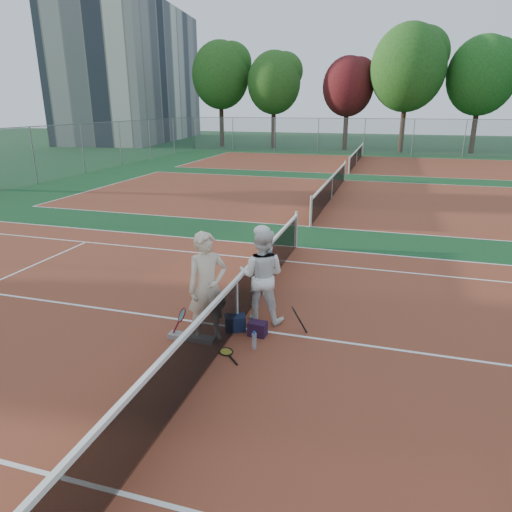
{
  "coord_description": "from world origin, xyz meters",
  "views": [
    {
      "loc": [
        2.61,
        -7.48,
        4.09
      ],
      "look_at": [
        0.0,
        1.29,
        1.05
      ],
      "focal_mm": 32.0,
      "sensor_mm": 36.0,
      "label": 1
    }
  ],
  "objects_px": {
    "net_main": "(237,304)",
    "player_a": "(207,287)",
    "sports_bag_navy": "(235,323)",
    "water_bottle": "(254,341)",
    "player_b": "(262,276)",
    "racket_red": "(182,322)",
    "racket_spare": "(226,352)",
    "racket_black_held": "(295,320)",
    "apartment_block": "(133,75)",
    "sports_bag_purple": "(258,329)"
  },
  "relations": [
    {
      "from": "sports_bag_purple",
      "to": "water_bottle",
      "type": "distance_m",
      "value": 0.5
    },
    {
      "from": "racket_red",
      "to": "racket_black_held",
      "type": "height_order",
      "value": "racket_red"
    },
    {
      "from": "racket_black_held",
      "to": "sports_bag_purple",
      "type": "relative_size",
      "value": 1.63
    },
    {
      "from": "player_a",
      "to": "water_bottle",
      "type": "relative_size",
      "value": 6.76
    },
    {
      "from": "net_main",
      "to": "player_b",
      "type": "height_order",
      "value": "player_b"
    },
    {
      "from": "net_main",
      "to": "sports_bag_navy",
      "type": "relative_size",
      "value": 28.73
    },
    {
      "from": "player_b",
      "to": "water_bottle",
      "type": "distance_m",
      "value": 1.4
    },
    {
      "from": "racket_spare",
      "to": "sports_bag_purple",
      "type": "xyz_separation_m",
      "value": [
        0.35,
        0.75,
        0.12
      ]
    },
    {
      "from": "racket_spare",
      "to": "racket_black_held",
      "type": "bearing_deg",
      "value": -87.67
    },
    {
      "from": "apartment_block",
      "to": "player_a",
      "type": "relative_size",
      "value": 10.84
    },
    {
      "from": "net_main",
      "to": "water_bottle",
      "type": "bearing_deg",
      "value": -50.64
    },
    {
      "from": "sports_bag_navy",
      "to": "player_b",
      "type": "bearing_deg",
      "value": 58.01
    },
    {
      "from": "player_a",
      "to": "sports_bag_purple",
      "type": "bearing_deg",
      "value": -17.72
    },
    {
      "from": "player_b",
      "to": "racket_spare",
      "type": "height_order",
      "value": "player_b"
    },
    {
      "from": "racket_spare",
      "to": "water_bottle",
      "type": "bearing_deg",
      "value": -101.9
    },
    {
      "from": "apartment_block",
      "to": "racket_spare",
      "type": "relative_size",
      "value": 36.67
    },
    {
      "from": "net_main",
      "to": "sports_bag_purple",
      "type": "bearing_deg",
      "value": -21.03
    },
    {
      "from": "net_main",
      "to": "sports_bag_navy",
      "type": "distance_m",
      "value": 0.37
    },
    {
      "from": "racket_red",
      "to": "water_bottle",
      "type": "height_order",
      "value": "racket_red"
    },
    {
      "from": "player_b",
      "to": "sports_bag_navy",
      "type": "relative_size",
      "value": 4.93
    },
    {
      "from": "net_main",
      "to": "racket_black_held",
      "type": "bearing_deg",
      "value": 4.64
    },
    {
      "from": "sports_bag_navy",
      "to": "racket_spare",
      "type": "bearing_deg",
      "value": -82.15
    },
    {
      "from": "racket_red",
      "to": "racket_spare",
      "type": "bearing_deg",
      "value": -57.18
    },
    {
      "from": "player_a",
      "to": "racket_black_held",
      "type": "bearing_deg",
      "value": -18.61
    },
    {
      "from": "player_b",
      "to": "racket_black_held",
      "type": "height_order",
      "value": "player_b"
    },
    {
      "from": "racket_red",
      "to": "sports_bag_purple",
      "type": "height_order",
      "value": "racket_red"
    },
    {
      "from": "net_main",
      "to": "player_a",
      "type": "xyz_separation_m",
      "value": [
        -0.35,
        -0.55,
        0.5
      ]
    },
    {
      "from": "net_main",
      "to": "player_a",
      "type": "bearing_deg",
      "value": -122.36
    },
    {
      "from": "net_main",
      "to": "water_bottle",
      "type": "distance_m",
      "value": 0.94
    },
    {
      "from": "sports_bag_purple",
      "to": "racket_black_held",
      "type": "bearing_deg",
      "value": 22.47
    },
    {
      "from": "net_main",
      "to": "racket_red",
      "type": "distance_m",
      "value": 1.07
    },
    {
      "from": "water_bottle",
      "to": "sports_bag_purple",
      "type": "bearing_deg",
      "value": 99.52
    },
    {
      "from": "apartment_block",
      "to": "racket_red",
      "type": "height_order",
      "value": "apartment_block"
    },
    {
      "from": "racket_spare",
      "to": "sports_bag_navy",
      "type": "xyz_separation_m",
      "value": [
        -0.11,
        0.83,
        0.14
      ]
    },
    {
      "from": "net_main",
      "to": "water_bottle",
      "type": "height_order",
      "value": "net_main"
    },
    {
      "from": "net_main",
      "to": "racket_red",
      "type": "relative_size",
      "value": 20.19
    },
    {
      "from": "net_main",
      "to": "sports_bag_purple",
      "type": "height_order",
      "value": "net_main"
    },
    {
      "from": "apartment_block",
      "to": "player_a",
      "type": "distance_m",
      "value": 52.83
    },
    {
      "from": "player_b",
      "to": "sports_bag_navy",
      "type": "bearing_deg",
      "value": 56.15
    },
    {
      "from": "racket_spare",
      "to": "apartment_block",
      "type": "bearing_deg",
      "value": -11.21
    },
    {
      "from": "player_a",
      "to": "water_bottle",
      "type": "xyz_separation_m",
      "value": [
        0.9,
        -0.12,
        -0.86
      ]
    },
    {
      "from": "racket_black_held",
      "to": "racket_red",
      "type": "bearing_deg",
      "value": -4.93
    },
    {
      "from": "player_b",
      "to": "racket_black_held",
      "type": "bearing_deg",
      "value": 151.74
    },
    {
      "from": "net_main",
      "to": "racket_red",
      "type": "xyz_separation_m",
      "value": [
        -0.86,
        -0.59,
        -0.24
      ]
    },
    {
      "from": "player_a",
      "to": "sports_bag_purple",
      "type": "xyz_separation_m",
      "value": [
        0.82,
        0.37,
        -0.88
      ]
    },
    {
      "from": "water_bottle",
      "to": "apartment_block",
      "type": "bearing_deg",
      "value": 122.58
    },
    {
      "from": "net_main",
      "to": "sports_bag_navy",
      "type": "height_order",
      "value": "net_main"
    },
    {
      "from": "racket_red",
      "to": "sports_bag_purple",
      "type": "relative_size",
      "value": 1.64
    },
    {
      "from": "apartment_block",
      "to": "racket_red",
      "type": "xyz_separation_m",
      "value": [
        27.14,
        -44.59,
        -7.23
      ]
    },
    {
      "from": "player_a",
      "to": "player_b",
      "type": "bearing_deg",
      "value": 12.96
    }
  ]
}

